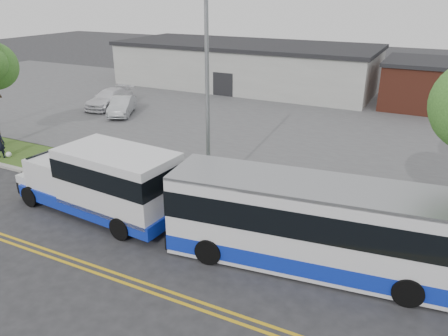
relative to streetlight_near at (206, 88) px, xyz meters
The scene contains 14 objects.
ground 6.62m from the streetlight_near, 137.72° to the right, with size 140.00×140.00×0.00m, color #28282B.
lane_line_north 8.92m from the streetlight_near, 114.52° to the right, with size 70.00×0.12×0.01m, color gold.
lane_line_south 9.15m from the streetlight_near, 113.57° to the right, with size 70.00×0.12×0.01m, color gold.
curb 6.19m from the streetlight_near, 151.52° to the right, with size 80.00×0.30×0.15m, color #9E9B93.
verge 5.99m from the streetlight_near, behind, with size 80.00×3.30×0.10m, color #38531B.
parking_lot 15.48m from the streetlight_near, 101.87° to the left, with size 80.00×25.00×0.10m, color #4C4C4F.
commercial_building 26.06m from the streetlight_near, 110.35° to the left, with size 25.40×10.40×4.35m.
brick_wing 24.67m from the streetlight_near, 72.14° to the left, with size 6.30×7.30×3.90m.
streetlight_near is the anchor object (origin of this frame).
shuttle_bus 5.80m from the streetlight_near, 133.35° to the right, with size 8.22×3.27×3.08m.
transit_bus 7.84m from the streetlight_near, 24.75° to the right, with size 11.49×3.88×3.13m.
parked_car_a 16.93m from the streetlight_near, 142.80° to the left, with size 1.48×4.25×1.40m, color #ABAFB3.
parked_car_b 19.64m from the streetlight_near, 143.82° to the left, with size 2.04×5.02×1.46m, color white.
grocery_bag_right 13.83m from the streetlight_near, behind, with size 0.32×0.32×0.32m, color white.
Camera 1 is at (11.97, -13.41, 9.06)m, focal length 35.00 mm.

